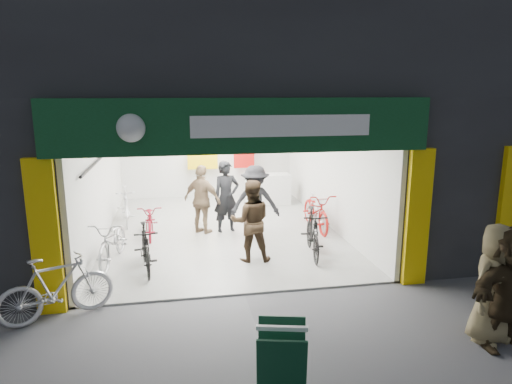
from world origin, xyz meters
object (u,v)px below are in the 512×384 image
object	(u,v)px
parked_bike	(56,288)
sandwich_board	(282,360)
bike_left_front	(113,241)
bike_right_front	(313,233)
pedestrian_near	(494,284)

from	to	relation	value
parked_bike	sandwich_board	size ratio (longest dim) A/B	2.01
bike_left_front	bike_right_front	distance (m)	4.31
bike_left_front	sandwich_board	size ratio (longest dim) A/B	2.12
bike_left_front	sandwich_board	distance (m)	5.49
parked_bike	bike_left_front	bearing A→B (deg)	-37.28
bike_left_front	pedestrian_near	bearing A→B (deg)	-27.46
parked_bike	sandwich_board	distance (m)	3.99
pedestrian_near	bike_right_front	bearing A→B (deg)	91.92
bike_left_front	bike_right_front	bearing A→B (deg)	3.92
bike_left_front	bike_right_front	size ratio (longest dim) A/B	1.07
bike_left_front	bike_right_front	world-z (taller)	bike_right_front
bike_right_front	sandwich_board	size ratio (longest dim) A/B	1.98
pedestrian_near	sandwich_board	bearing A→B (deg)	172.35
bike_left_front	sandwich_board	xyz separation A→B (m)	(2.49, -4.89, -0.01)
bike_left_front	parked_bike	xyz separation A→B (m)	(-0.60, -2.36, 0.04)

